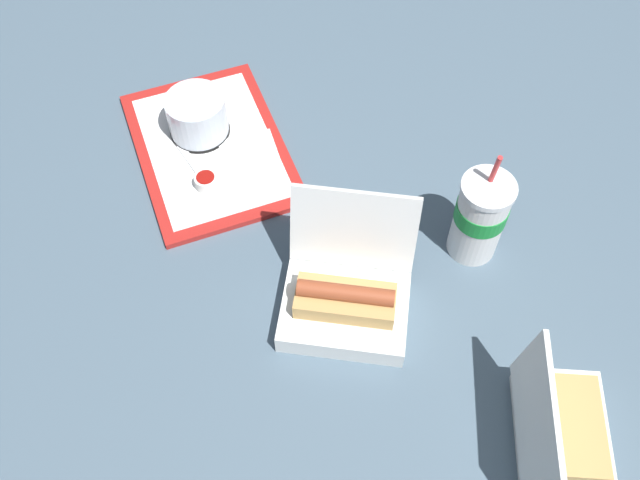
# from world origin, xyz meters

# --- Properties ---
(ground_plane) EXTENTS (3.20, 3.20, 0.00)m
(ground_plane) POSITION_xyz_m (0.00, 0.00, 0.00)
(ground_plane) COLOR #4C6070
(food_tray) EXTENTS (0.38, 0.27, 0.01)m
(food_tray) POSITION_xyz_m (0.34, 0.12, 0.01)
(food_tray) COLOR red
(food_tray) RESTS_ON ground_plane
(cake_container) EXTENTS (0.11, 0.11, 0.08)m
(cake_container) POSITION_xyz_m (0.38, 0.12, 0.05)
(cake_container) COLOR black
(cake_container) RESTS_ON food_tray
(ketchup_cup) EXTENTS (0.04, 0.04, 0.02)m
(ketchup_cup) POSITION_xyz_m (0.25, 0.15, 0.03)
(ketchup_cup) COLOR white
(ketchup_cup) RESTS_ON food_tray
(napkin_stack) EXTENTS (0.11, 0.11, 0.00)m
(napkin_stack) POSITION_xyz_m (0.29, 0.06, 0.02)
(napkin_stack) COLOR white
(napkin_stack) RESTS_ON food_tray
(plastic_fork) EXTENTS (0.11, 0.03, 0.00)m
(plastic_fork) POSITION_xyz_m (0.30, 0.16, 0.02)
(plastic_fork) COLOR white
(plastic_fork) RESTS_ON food_tray
(clamshell_hotdog_right) EXTENTS (0.26, 0.26, 0.18)m
(clamshell_hotdog_right) POSITION_xyz_m (-0.07, 0.02, 0.04)
(clamshell_hotdog_right) COLOR white
(clamshell_hotdog_right) RESTS_ON ground_plane
(clamshell_sandwich_back) EXTENTS (0.24, 0.21, 0.16)m
(clamshell_sandwich_back) POSITION_xyz_m (-0.38, -0.17, 0.04)
(clamshell_sandwich_back) COLOR white
(clamshell_sandwich_back) RESTS_ON ground_plane
(soda_cup_front) EXTENTS (0.09, 0.09, 0.23)m
(soda_cup_front) POSITION_xyz_m (-0.03, -0.22, 0.09)
(soda_cup_front) COLOR white
(soda_cup_front) RESTS_ON ground_plane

